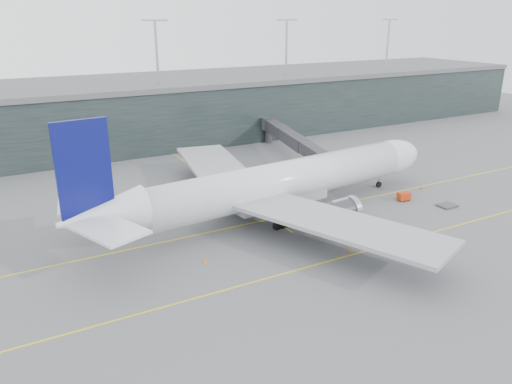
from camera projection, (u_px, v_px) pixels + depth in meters
ground at (232, 216)px, 79.32m from camera, size 320.00×320.00×0.00m
taxiline_a at (243, 225)px, 76.01m from camera, size 160.00×0.25×0.02m
taxiline_b at (302, 269)px, 62.81m from camera, size 160.00×0.25×0.02m
taxiline_lead_main at (210, 178)px, 98.10m from camera, size 0.25×60.00×0.02m
terminal at (128, 111)px, 124.64m from camera, size 240.00×36.00×29.00m
main_aircraft at (281, 183)px, 78.70m from camera, size 66.56×62.24×18.65m
jet_bridge at (285, 139)px, 108.71m from camera, size 12.39×42.89×6.35m
gse_cart at (404, 196)px, 85.79m from camera, size 2.27×1.62×1.43m
baggage_dolly at (447, 205)px, 83.31m from camera, size 2.97×2.37×0.30m
uld_a at (174, 199)px, 83.59m from camera, size 2.20×1.78×1.96m
uld_b at (189, 192)px, 87.44m from camera, size 2.40×2.09×1.88m
uld_c at (211, 190)px, 88.65m from camera, size 2.05×1.79×1.60m
cone_nose at (421, 188)px, 91.53m from camera, size 0.43×0.43×0.69m
cone_wing_stbd at (348, 249)px, 67.33m from camera, size 0.40×0.40×0.63m
cone_wing_port at (249, 184)px, 93.85m from camera, size 0.38×0.38×0.61m
cone_tail at (205, 260)px, 64.09m from camera, size 0.49×0.49×0.78m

